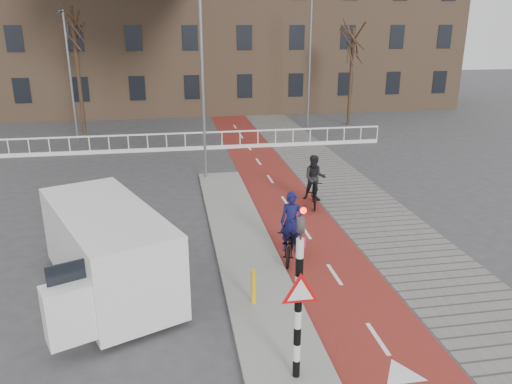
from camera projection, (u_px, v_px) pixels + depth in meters
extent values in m
plane|color=#38383A|center=(300.00, 320.00, 11.61)|extent=(120.00, 120.00, 0.00)
cube|color=maroon|center=(275.00, 186.00, 21.19)|extent=(2.50, 60.00, 0.01)
cube|color=slate|center=(338.00, 183.00, 21.64)|extent=(3.00, 60.00, 0.01)
cube|color=gray|center=(245.00, 248.00, 15.22)|extent=(1.80, 16.00, 0.12)
cylinder|color=black|center=(298.00, 311.00, 9.15)|extent=(0.14, 0.14, 2.88)
imported|color=black|center=(301.00, 217.00, 8.56)|extent=(0.13, 0.16, 0.80)
cylinder|color=#FF0C05|center=(303.00, 211.00, 8.37)|extent=(0.11, 0.02, 0.11)
cylinder|color=#F0B20D|center=(253.00, 287.00, 11.97)|extent=(0.12, 0.12, 0.88)
imported|color=black|center=(291.00, 242.00, 14.52)|extent=(1.28, 2.07, 1.03)
imported|color=#101140|center=(292.00, 222.00, 14.32)|extent=(0.76, 0.62, 1.79)
cube|color=#C91C3F|center=(302.00, 242.00, 14.00)|extent=(0.27, 0.22, 0.29)
imported|color=black|center=(314.00, 192.00, 18.70)|extent=(0.92, 1.90, 1.10)
imported|color=black|center=(315.00, 178.00, 18.53)|extent=(0.96, 0.82, 1.72)
cube|color=silver|center=(108.00, 248.00, 12.56)|extent=(3.93, 5.58, 2.07)
cube|color=#2B7F1B|center=(65.00, 255.00, 12.42)|extent=(1.31, 3.06, 0.55)
cube|color=#2B7F1B|center=(150.00, 249.00, 12.76)|extent=(1.31, 3.06, 0.55)
cube|color=black|center=(94.00, 276.00, 10.34)|extent=(1.74, 0.77, 0.90)
cylinder|color=black|center=(96.00, 320.00, 10.97)|extent=(0.52, 0.77, 0.73)
cylinder|color=black|center=(170.00, 298.00, 11.87)|extent=(0.52, 0.77, 0.73)
cylinder|color=black|center=(60.00, 260.00, 13.78)|extent=(0.52, 0.77, 0.73)
cylinder|color=black|center=(122.00, 245.00, 14.68)|extent=(0.52, 0.77, 0.73)
cube|color=silver|center=(128.00, 135.00, 26.37)|extent=(28.00, 0.08, 0.08)
cube|color=silver|center=(129.00, 151.00, 26.64)|extent=(28.00, 0.10, 0.20)
cube|color=#7F6047|center=(162.00, 31.00, 39.07)|extent=(46.00, 10.00, 12.00)
cylinder|color=black|center=(78.00, 72.00, 29.96)|extent=(0.23, 0.23, 7.53)
cylinder|color=black|center=(351.00, 78.00, 33.04)|extent=(0.21, 0.21, 6.28)
cylinder|color=slate|center=(203.00, 79.00, 20.68)|extent=(0.12, 0.12, 8.77)
cylinder|color=slate|center=(71.00, 78.00, 28.29)|extent=(0.12, 0.12, 7.27)
cylinder|color=slate|center=(310.00, 59.00, 32.12)|extent=(0.12, 0.12, 8.78)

